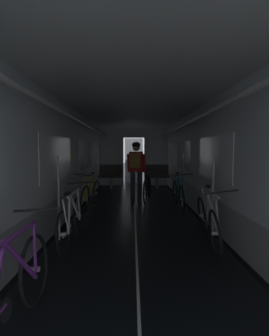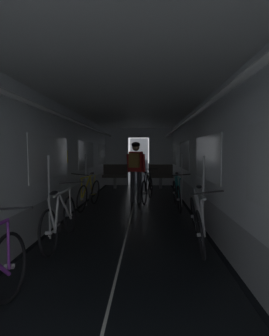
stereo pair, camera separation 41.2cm
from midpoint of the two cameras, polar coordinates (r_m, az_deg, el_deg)
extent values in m
plane|color=black|center=(2.57, -1.27, -31.16)|extent=(60.00, 60.00, 0.00)
cube|color=black|center=(5.77, -13.30, -11.11)|extent=(0.08, 11.50, 0.01)
cube|color=black|center=(5.69, 15.74, -11.34)|extent=(0.08, 11.50, 0.01)
cube|color=beige|center=(5.56, 1.12, -11.59)|extent=(0.03, 11.27, 0.00)
cube|color=#9EA0A5|center=(5.73, -14.32, -8.19)|extent=(0.12, 11.50, 0.60)
cube|color=silver|center=(5.61, -14.52, 4.16)|extent=(0.12, 11.50, 1.85)
cube|color=white|center=(5.04, -15.72, 2.21)|extent=(0.02, 1.90, 0.80)
cube|color=white|center=(7.82, -9.04, 2.80)|extent=(0.02, 1.90, 0.80)
cube|color=white|center=(10.65, -5.88, 3.07)|extent=(0.02, 1.90, 0.80)
cube|color=yellow|center=(5.93, -12.87, 2.47)|extent=(0.01, 0.20, 0.28)
cylinder|color=white|center=(5.55, -11.21, 10.16)|extent=(0.07, 11.04, 0.07)
cylinder|color=#B7BABF|center=(4.51, -15.77, -6.27)|extent=(0.04, 0.04, 1.40)
cylinder|color=#B7BABF|center=(6.99, -9.00, -2.64)|extent=(0.04, 0.04, 1.40)
cube|color=#9EA0A5|center=(5.65, 16.79, -8.40)|extent=(0.12, 11.50, 0.60)
cube|color=silver|center=(5.53, 17.03, 4.12)|extent=(0.12, 11.50, 1.85)
cube|color=white|center=(4.95, 17.91, 2.14)|extent=(0.02, 1.90, 0.80)
cube|color=white|center=(7.77, 12.35, 2.76)|extent=(0.02, 1.90, 0.80)
cube|color=white|center=(10.61, 9.76, 3.03)|extent=(0.02, 1.90, 0.80)
cube|color=yellow|center=(5.07, 17.55, 2.18)|extent=(0.01, 0.20, 0.28)
cylinder|color=white|center=(5.49, 13.65, 10.20)|extent=(0.07, 11.04, 0.07)
cylinder|color=#B7BABF|center=(4.42, 17.49, -6.50)|extent=(0.04, 0.04, 1.40)
cylinder|color=#B7BABF|center=(6.94, 12.02, -2.73)|extent=(0.04, 0.04, 1.40)
cube|color=silver|center=(11.22, -2.89, 2.48)|extent=(1.00, 0.12, 2.45)
cube|color=silver|center=(11.20, 6.84, 2.45)|extent=(1.00, 0.12, 2.45)
cube|color=silver|center=(11.19, 1.98, 7.73)|extent=(0.90, 0.12, 0.40)
cube|color=#4C4F54|center=(11.87, 2.01, 1.59)|extent=(0.81, 0.04, 2.05)
cube|color=silver|center=(5.46, 1.15, 14.70)|extent=(3.14, 11.62, 0.12)
cylinder|color=gray|center=(10.24, -3.17, -3.29)|extent=(0.12, 0.12, 0.44)
cube|color=#47423D|center=(10.21, -3.18, -1.78)|extent=(0.96, 0.44, 0.10)
cube|color=#47423D|center=(10.37, -3.08, -0.31)|extent=(0.96, 0.08, 0.40)
torus|color=gray|center=(10.44, -5.41, 0.81)|extent=(0.14, 0.14, 0.02)
cylinder|color=gray|center=(10.21, 6.94, -3.33)|extent=(0.12, 0.12, 0.44)
cube|color=#47423D|center=(10.18, 6.95, -1.82)|extent=(0.96, 0.44, 0.10)
cube|color=#47423D|center=(10.35, 6.89, -0.34)|extent=(0.96, 0.08, 0.40)
torus|color=gray|center=(10.34, 4.51, 0.79)|extent=(0.14, 0.14, 0.02)
torus|color=black|center=(4.78, 15.36, -10.21)|extent=(0.18, 0.68, 0.67)
cylinder|color=#B2B2B7|center=(4.78, 15.36, -10.21)|extent=(0.10, 0.06, 0.06)
torus|color=black|center=(3.81, 17.43, -13.87)|extent=(0.18, 0.68, 0.67)
cylinder|color=#B2B2B7|center=(3.81, 17.43, -13.87)|extent=(0.10, 0.06, 0.06)
cylinder|color=#ADAFB5|center=(4.05, 17.15, -9.58)|extent=(0.07, 0.55, 0.56)
cylinder|color=#ADAFB5|center=(4.45, 16.29, -8.38)|extent=(0.13, 0.34, 0.55)
cylinder|color=#ADAFB5|center=(4.16, 17.35, -5.56)|extent=(0.11, 0.82, 0.04)
cylinder|color=#ADAFB5|center=(4.66, 15.92, -7.54)|extent=(0.08, 0.17, 0.49)
cylinder|color=#ADAFB5|center=(4.57, 15.69, -11.15)|extent=(0.07, 0.45, 0.07)
cylinder|color=#ADAFB5|center=(3.77, 17.91, -10.24)|extent=(0.10, 0.08, 0.49)
cylinder|color=black|center=(4.36, 16.06, -12.19)|extent=(0.05, 0.17, 0.17)
ellipsoid|color=black|center=(4.57, 16.57, -3.96)|extent=(0.12, 0.25, 0.07)
cylinder|color=black|center=(3.70, 18.77, -5.18)|extent=(0.44, 0.06, 0.08)
torus|color=black|center=(2.92, -22.05, -19.53)|extent=(0.08, 0.67, 0.67)
cylinder|color=#B2B2B7|center=(2.92, -22.05, -19.53)|extent=(0.09, 0.05, 0.06)
cylinder|color=purple|center=(2.80, -22.15, -15.23)|extent=(0.06, 0.09, 0.49)
cylinder|color=black|center=(2.72, -21.73, -8.31)|extent=(0.44, 0.02, 0.05)
torus|color=black|center=(7.25, 10.48, -5.35)|extent=(0.09, 0.67, 0.67)
cylinder|color=#B2B2B7|center=(7.25, 10.48, -5.35)|extent=(0.09, 0.05, 0.06)
torus|color=black|center=(6.25, 11.65, -6.82)|extent=(0.09, 0.67, 0.67)
cylinder|color=#B2B2B7|center=(6.25, 11.65, -6.82)|extent=(0.09, 0.05, 0.06)
cylinder|color=teal|center=(6.53, 11.42, -4.42)|extent=(0.08, 0.54, 0.56)
cylinder|color=teal|center=(6.93, 10.94, -3.94)|extent=(0.08, 0.34, 0.55)
cylinder|color=teal|center=(6.65, 11.42, -1.98)|extent=(0.04, 0.82, 0.04)
cylinder|color=teal|center=(7.15, 10.71, -3.53)|extent=(0.06, 0.16, 0.49)
cylinder|color=teal|center=(7.03, 10.69, -5.82)|extent=(0.03, 0.45, 0.07)
cylinder|color=teal|center=(6.24, 11.80, -4.59)|extent=(0.06, 0.09, 0.49)
cylinder|color=black|center=(6.82, 10.92, -6.32)|extent=(0.03, 0.17, 0.17)
ellipsoid|color=black|center=(7.07, 10.97, -1.15)|extent=(0.10, 0.24, 0.07)
cylinder|color=black|center=(6.19, 12.10, -1.48)|extent=(0.44, 0.03, 0.06)
torus|color=black|center=(7.25, -7.00, -5.32)|extent=(0.17, 0.68, 0.67)
cylinder|color=#B2B2B7|center=(7.25, -7.00, -5.32)|extent=(0.10, 0.06, 0.06)
torus|color=black|center=(6.29, -9.63, -6.74)|extent=(0.17, 0.68, 0.67)
cylinder|color=#B2B2B7|center=(6.29, -9.63, -6.74)|extent=(0.10, 0.06, 0.06)
cylinder|color=yellow|center=(6.56, -8.92, -4.37)|extent=(0.15, 0.53, 0.56)
cylinder|color=yellow|center=(6.94, -7.86, -3.91)|extent=(0.05, 0.35, 0.55)
cylinder|color=yellow|center=(6.68, -8.73, -1.94)|extent=(0.13, 0.82, 0.04)
cylinder|color=yellow|center=(7.15, -7.35, -3.49)|extent=(0.09, 0.16, 0.49)
cylinder|color=yellow|center=(7.04, -7.50, -5.79)|extent=(0.07, 0.45, 0.07)
cylinder|color=yellow|center=(6.29, -9.76, -4.52)|extent=(0.07, 0.10, 0.49)
cylinder|color=black|center=(6.83, -8.03, -6.27)|extent=(0.05, 0.17, 0.17)
ellipsoid|color=black|center=(7.08, -7.71, -1.12)|extent=(0.12, 0.25, 0.07)
cylinder|color=black|center=(6.24, -10.13, -1.43)|extent=(0.44, 0.07, 0.07)
torus|color=black|center=(3.84, -15.40, -13.67)|extent=(0.09, 0.67, 0.67)
cylinder|color=#B2B2B7|center=(3.84, -15.40, -13.67)|extent=(0.09, 0.05, 0.06)
torus|color=black|center=(4.78, -11.63, -10.11)|extent=(0.09, 0.67, 0.67)
cylinder|color=#B2B2B7|center=(4.78, -11.63, -10.11)|extent=(0.09, 0.05, 0.06)
cylinder|color=silver|center=(4.43, -12.46, -8.32)|extent=(0.08, 0.54, 0.56)
cylinder|color=silver|center=(4.05, -13.95, -9.50)|extent=(0.08, 0.34, 0.55)
cylinder|color=silver|center=(4.23, -12.79, -5.26)|extent=(0.04, 0.82, 0.04)
cylinder|color=silver|center=(3.83, -14.89, -9.93)|extent=(0.06, 0.16, 0.49)
cylinder|color=silver|center=(4.05, -14.43, -13.05)|extent=(0.03, 0.45, 0.07)
cylinder|color=silver|center=(4.70, -11.55, -7.34)|extent=(0.06, 0.09, 0.49)
cylinder|color=black|center=(4.26, -13.55, -12.49)|extent=(0.03, 0.17, 0.17)
ellipsoid|color=black|center=(3.81, -14.43, -5.36)|extent=(0.10, 0.24, 0.07)
cylinder|color=black|center=(4.66, -11.25, -3.18)|extent=(0.44, 0.03, 0.06)
cylinder|color=#2D2D33|center=(7.39, 1.16, -4.21)|extent=(0.13, 0.13, 0.90)
cylinder|color=#2D2D33|center=(7.34, 2.68, -4.26)|extent=(0.13, 0.13, 0.90)
cube|color=red|center=(7.30, 1.93, 1.45)|extent=(0.40, 0.29, 0.56)
cylinder|color=red|center=(7.37, 0.30, 1.08)|extent=(0.13, 0.21, 0.53)
cylinder|color=red|center=(7.27, 3.65, 1.04)|extent=(0.13, 0.21, 0.53)
sphere|color=tan|center=(7.29, 1.93, 4.59)|extent=(0.21, 0.21, 0.21)
ellipsoid|color=black|center=(7.29, 1.93, 5.14)|extent=(0.29, 0.33, 0.16)
cube|color=olive|center=(7.13, 1.61, 1.71)|extent=(0.31, 0.22, 0.40)
torus|color=black|center=(7.13, 3.82, -5.44)|extent=(0.18, 0.67, 0.67)
cylinder|color=#B2B2B7|center=(7.13, 3.82, -5.44)|extent=(0.10, 0.07, 0.05)
torus|color=black|center=(8.13, 4.96, -4.31)|extent=(0.18, 0.67, 0.67)
cylinder|color=#B2B2B7|center=(8.13, 4.96, -4.31)|extent=(0.10, 0.07, 0.05)
cylinder|color=black|center=(7.79, 4.71, -3.03)|extent=(0.15, 0.53, 0.56)
cylinder|color=black|center=(7.39, 4.25, -3.40)|extent=(0.08, 0.35, 0.55)
cylinder|color=black|center=(7.61, 4.61, -1.19)|extent=(0.18, 0.81, 0.04)
cylinder|color=black|center=(7.16, 3.98, -3.44)|extent=(0.07, 0.16, 0.49)
cylinder|color=black|center=(7.35, 4.10, -5.34)|extent=(0.10, 0.45, 0.07)
cylinder|color=black|center=(8.07, 5.00, -2.64)|extent=(0.04, 0.09, 0.49)
cylinder|color=black|center=(7.58, 4.35, -5.25)|extent=(0.05, 0.17, 0.17)
ellipsoid|color=black|center=(7.18, 4.14, -1.00)|extent=(0.13, 0.25, 0.06)
cylinder|color=black|center=(8.05, 5.11, -0.21)|extent=(0.44, 0.10, 0.04)
camera|label=1|loc=(0.21, -88.42, 0.10)|focal=27.67mm
camera|label=2|loc=(0.21, 91.58, -0.10)|focal=27.67mm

